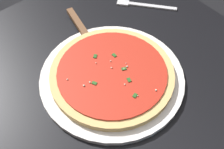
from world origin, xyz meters
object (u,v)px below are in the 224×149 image
object	(u,v)px
serving_plate	(112,78)
pizza_server	(84,33)
fork	(143,5)
pizza	(112,74)

from	to	relation	value
serving_plate	pizza_server	distance (m)	0.17
serving_plate	fork	size ratio (longest dim) A/B	2.35
pizza_server	fork	bearing A→B (deg)	178.03
serving_plate	fork	bearing A→B (deg)	-148.44
pizza	pizza_server	distance (m)	0.17
pizza	pizza_server	xyz separation A→B (m)	(-0.04, -0.17, -0.00)
serving_plate	fork	world-z (taller)	serving_plate
serving_plate	pizza_server	world-z (taller)	pizza_server
pizza_server	fork	world-z (taller)	pizza_server
fork	serving_plate	bearing A→B (deg)	31.56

